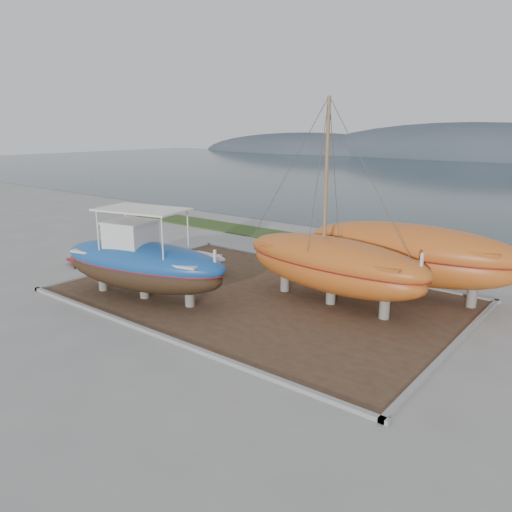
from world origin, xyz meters
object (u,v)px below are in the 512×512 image
Objects in this scene: blue_caique at (142,254)px; orange_sailboat at (334,205)px; orange_bare_hull at (409,261)px; white_dinghy at (193,262)px; red_trailer at (80,262)px.

blue_caique is 8.98m from orange_sailboat.
white_dinghy is at bearing -164.27° from orange_bare_hull.
orange_bare_hull is at bearing 1.00° from white_dinghy.
blue_caique is at bearing -142.83° from orange_sailboat.
blue_caique reaches higher than red_trailer.
orange_sailboat is 15.88m from red_trailer.
white_dinghy is at bearing -173.32° from orange_sailboat.
red_trailer is (-14.90, -3.27, -4.41)m from orange_sailboat.
orange_bare_hull reaches higher than red_trailer.
white_dinghy is at bearing 34.44° from red_trailer.
white_dinghy is 1.66× the size of red_trailer.
orange_sailboat is at bearing -127.03° from orange_bare_hull.
blue_caique is at bearing -0.48° from red_trailer.
orange_sailboat reaches higher than red_trailer.
orange_bare_hull reaches higher than white_dinghy.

